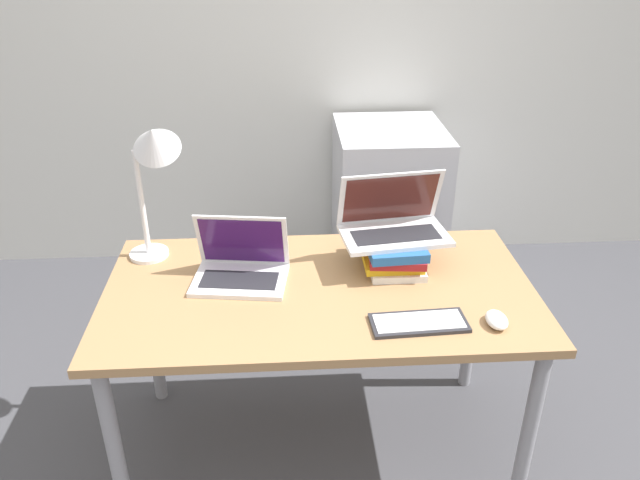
{
  "coord_description": "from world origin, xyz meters",
  "views": [
    {
      "loc": [
        -0.11,
        -1.38,
        1.84
      ],
      "look_at": [
        0.0,
        0.38,
        0.9
      ],
      "focal_mm": 35.0,
      "sensor_mm": 36.0,
      "label": 1
    }
  ],
  "objects_px": {
    "wireless_keyboard": "(419,323)",
    "mini_fridge": "(387,207)",
    "laptop_on_books": "(393,223)",
    "laptop_left": "(241,267)",
    "book_stack": "(393,251)",
    "mouse": "(497,320)",
    "desk_lamp": "(153,155)"
  },
  "relations": [
    {
      "from": "mouse",
      "to": "mini_fridge",
      "type": "height_order",
      "value": "mini_fridge"
    },
    {
      "from": "laptop_on_books",
      "to": "wireless_keyboard",
      "type": "bearing_deg",
      "value": -86.7
    },
    {
      "from": "book_stack",
      "to": "laptop_left",
      "type": "bearing_deg",
      "value": -173.88
    },
    {
      "from": "mouse",
      "to": "mini_fridge",
      "type": "xyz_separation_m",
      "value": [
        -0.08,
        1.48,
        -0.31
      ]
    },
    {
      "from": "wireless_keyboard",
      "to": "mini_fridge",
      "type": "xyz_separation_m",
      "value": [
        0.15,
        1.46,
        -0.29
      ]
    },
    {
      "from": "mouse",
      "to": "wireless_keyboard",
      "type": "bearing_deg",
      "value": 176.29
    },
    {
      "from": "book_stack",
      "to": "mouse",
      "type": "distance_m",
      "value": 0.46
    },
    {
      "from": "mouse",
      "to": "desk_lamp",
      "type": "xyz_separation_m",
      "value": [
        -1.06,
        0.47,
        0.38
      ]
    },
    {
      "from": "laptop_left",
      "to": "mouse",
      "type": "xyz_separation_m",
      "value": [
        0.79,
        -0.32,
        -0.03
      ]
    },
    {
      "from": "laptop_on_books",
      "to": "book_stack",
      "type": "bearing_deg",
      "value": -85.74
    },
    {
      "from": "laptop_on_books",
      "to": "mouse",
      "type": "relative_size",
      "value": 3.98
    },
    {
      "from": "laptop_on_books",
      "to": "mini_fridge",
      "type": "distance_m",
      "value": 1.17
    },
    {
      "from": "laptop_left",
      "to": "mini_fridge",
      "type": "bearing_deg",
      "value": 58.69
    },
    {
      "from": "mouse",
      "to": "laptop_left",
      "type": "bearing_deg",
      "value": 157.8
    },
    {
      "from": "book_stack",
      "to": "laptop_on_books",
      "type": "distance_m",
      "value": 0.1
    },
    {
      "from": "book_stack",
      "to": "laptop_on_books",
      "type": "height_order",
      "value": "laptop_on_books"
    },
    {
      "from": "laptop_left",
      "to": "wireless_keyboard",
      "type": "distance_m",
      "value": 0.63
    },
    {
      "from": "laptop_left",
      "to": "book_stack",
      "type": "height_order",
      "value": "laptop_left"
    },
    {
      "from": "desk_lamp",
      "to": "mini_fridge",
      "type": "distance_m",
      "value": 1.56
    },
    {
      "from": "book_stack",
      "to": "laptop_on_books",
      "type": "bearing_deg",
      "value": 94.26
    },
    {
      "from": "mouse",
      "to": "desk_lamp",
      "type": "bearing_deg",
      "value": 156.21
    },
    {
      "from": "laptop_left",
      "to": "desk_lamp",
      "type": "bearing_deg",
      "value": 151.87
    },
    {
      "from": "laptop_on_books",
      "to": "laptop_left",
      "type": "bearing_deg",
      "value": -171.22
    },
    {
      "from": "laptop_left",
      "to": "laptop_on_books",
      "type": "distance_m",
      "value": 0.55
    },
    {
      "from": "laptop_on_books",
      "to": "desk_lamp",
      "type": "height_order",
      "value": "desk_lamp"
    },
    {
      "from": "book_stack",
      "to": "mouse",
      "type": "height_order",
      "value": "book_stack"
    },
    {
      "from": "wireless_keyboard",
      "to": "mini_fridge",
      "type": "distance_m",
      "value": 1.5
    },
    {
      "from": "desk_lamp",
      "to": "wireless_keyboard",
      "type": "bearing_deg",
      "value": -28.7
    },
    {
      "from": "book_stack",
      "to": "mouse",
      "type": "bearing_deg",
      "value": -55.98
    },
    {
      "from": "book_stack",
      "to": "mini_fridge",
      "type": "relative_size",
      "value": 0.33
    },
    {
      "from": "book_stack",
      "to": "mini_fridge",
      "type": "height_order",
      "value": "mini_fridge"
    },
    {
      "from": "desk_lamp",
      "to": "mini_fridge",
      "type": "xyz_separation_m",
      "value": [
        0.98,
        1.01,
        -0.69
      ]
    }
  ]
}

